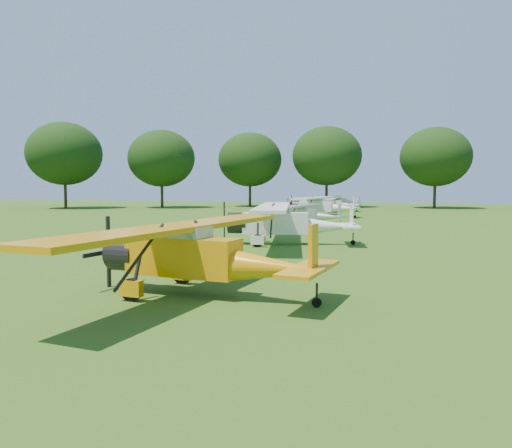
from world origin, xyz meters
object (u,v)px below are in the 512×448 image
at_px(aircraft_3, 286,220).
at_px(aircraft_7, 340,200).
at_px(aircraft_4, 305,213).
at_px(aircraft_6, 334,203).
at_px(aircraft_5, 321,204).
at_px(golf_cart, 293,205).
at_px(aircraft_2, 199,251).

bearing_deg(aircraft_3, aircraft_7, 81.65).
xyz_separation_m(aircraft_4, aircraft_6, (0.24, 25.65, 0.01)).
bearing_deg(aircraft_5, aircraft_7, 99.03).
bearing_deg(aircraft_7, aircraft_6, -93.21).
xyz_separation_m(aircraft_3, golf_cart, (-7.10, 45.47, -0.82)).
bearing_deg(aircraft_3, aircraft_6, 81.84).
distance_m(aircraft_2, aircraft_5, 39.81).
bearing_deg(aircraft_7, aircraft_4, -93.55).
height_order(aircraft_3, golf_cart, aircraft_3).
bearing_deg(golf_cart, aircraft_6, -62.89).
relative_size(aircraft_5, golf_cart, 5.11).
distance_m(aircraft_3, aircraft_6, 39.01).
bearing_deg(aircraft_4, golf_cart, 109.01).
relative_size(aircraft_5, aircraft_6, 1.23).
bearing_deg(aircraft_6, aircraft_5, -92.15).
relative_size(aircraft_6, golf_cart, 4.17).
xyz_separation_m(aircraft_3, aircraft_6, (-0.51, 39.01, -0.29)).
height_order(aircraft_4, aircraft_7, aircraft_7).
relative_size(aircraft_6, aircraft_7, 0.98).
xyz_separation_m(aircraft_2, aircraft_5, (-0.64, 39.80, 0.01)).
bearing_deg(golf_cart, aircraft_7, 22.06).
bearing_deg(aircraft_5, aircraft_4, -80.21).
distance_m(aircraft_2, aircraft_6, 52.77).
bearing_deg(aircraft_2, aircraft_5, 100.46).
distance_m(aircraft_4, aircraft_6, 25.65).
relative_size(aircraft_2, aircraft_7, 1.20).
bearing_deg(aircraft_4, aircraft_6, 97.28).
bearing_deg(aircraft_6, golf_cart, 134.62).
relative_size(aircraft_4, golf_cart, 4.15).
xyz_separation_m(aircraft_6, golf_cart, (-6.59, 6.46, -0.53)).
bearing_deg(aircraft_5, golf_cart, 117.70).
relative_size(aircraft_3, golf_cart, 5.29).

